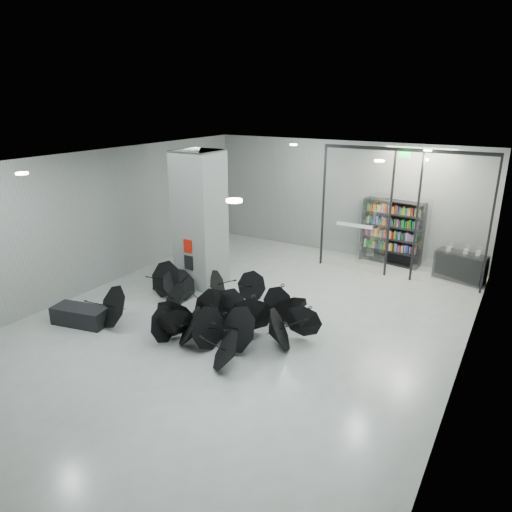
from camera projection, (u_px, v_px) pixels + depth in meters
The scene contains 10 objects.
room at pixel (234, 216), 10.56m from camera, with size 14.00×14.02×4.01m.
column at pixel (200, 220), 13.67m from camera, with size 1.20×1.20×4.00m, color slate.
fire_cabinet at pixel (188, 246), 13.37m from camera, with size 0.28×0.04×0.38m, color #A50A07.
info_panel at pixel (189, 263), 13.53m from camera, with size 0.30×0.03×0.42m, color black.
exit_sign at pixel (404, 155), 13.40m from camera, with size 0.30×0.06×0.15m, color #0CE533.
glass_partition at pixel (400, 209), 14.10m from camera, with size 5.06×0.08×4.00m.
bench at pixel (81, 316), 11.67m from camera, with size 1.39×0.60×0.45m, color black.
bookshelf at pixel (392, 232), 15.70m from camera, with size 1.98×0.40×2.18m, color black, non-canonical shape.
shop_counter at pixel (460, 267), 14.40m from camera, with size 1.47×0.59×0.88m, color black.
umbrella_cluster at pixel (214, 316), 11.43m from camera, with size 5.55×4.34×1.34m.
Camera 1 is at (5.68, -8.59, 5.40)m, focal length 32.80 mm.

